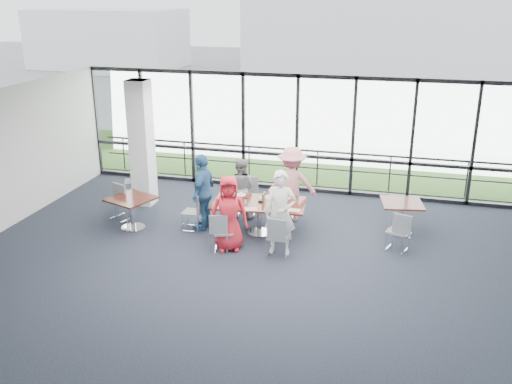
% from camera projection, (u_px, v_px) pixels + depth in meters
% --- Properties ---
extents(floor, '(12.00, 10.00, 0.02)m').
position_uv_depth(floor, '(247.00, 271.00, 11.30)').
color(floor, black).
rests_on(floor, ground).
extents(ceiling, '(12.00, 10.00, 0.04)m').
position_uv_depth(ceiling, '(247.00, 111.00, 10.23)').
color(ceiling, white).
rests_on(ceiling, ground).
extents(wall_front, '(12.00, 0.10, 3.20)m').
position_uv_depth(wall_front, '(124.00, 345.00, 6.21)').
color(wall_front, silver).
rests_on(wall_front, ground).
extents(curtain_wall_back, '(12.00, 0.10, 3.20)m').
position_uv_depth(curtain_wall_back, '(297.00, 134.00, 15.32)').
color(curtain_wall_back, white).
rests_on(curtain_wall_back, ground).
extents(structural_column, '(0.50, 0.50, 3.20)m').
position_uv_depth(structural_column, '(142.00, 144.00, 14.36)').
color(structural_column, white).
rests_on(structural_column, ground).
extents(apron, '(80.00, 70.00, 0.02)m').
position_uv_depth(apron, '(322.00, 146.00, 20.42)').
color(apron, gray).
rests_on(apron, ground).
extents(grass_strip, '(80.00, 5.00, 0.01)m').
position_uv_depth(grass_strip, '(313.00, 160.00, 18.58)').
color(grass_strip, '#2A541A').
rests_on(grass_strip, ground).
extents(hangar_main, '(24.00, 10.00, 6.00)m').
position_uv_depth(hangar_main, '(431.00, 25.00, 38.49)').
color(hangar_main, white).
rests_on(hangar_main, ground).
extents(hangar_aux, '(10.00, 6.00, 4.00)m').
position_uv_depth(hangar_aux, '(109.00, 39.00, 40.47)').
color(hangar_aux, white).
rests_on(hangar_aux, ground).
extents(guard_rail, '(12.00, 0.06, 0.06)m').
position_uv_depth(guard_rail, '(300.00, 167.00, 16.23)').
color(guard_rail, '#2D2D33').
rests_on(guard_rail, ground).
extents(main_table, '(2.16, 1.30, 0.75)m').
position_uv_depth(main_table, '(259.00, 207.00, 12.84)').
color(main_table, '#3C1610').
rests_on(main_table, ground).
extents(side_table_left, '(1.18, 1.18, 0.75)m').
position_uv_depth(side_table_left, '(131.00, 202.00, 13.11)').
color(side_table_left, '#3C1610').
rests_on(side_table_left, ground).
extents(side_table_right, '(1.03, 1.03, 0.75)m').
position_uv_depth(side_table_right, '(402.00, 207.00, 12.85)').
color(side_table_right, '#3C1610').
rests_on(side_table_right, ground).
extents(diner_near_left, '(0.92, 0.75, 1.64)m').
position_uv_depth(diner_near_left, '(229.00, 213.00, 11.98)').
color(diner_near_left, red).
rests_on(diner_near_left, ground).
extents(diner_near_right, '(0.68, 0.51, 1.81)m').
position_uv_depth(diner_near_right, '(281.00, 213.00, 11.77)').
color(diner_near_right, silver).
rests_on(diner_near_right, ground).
extents(diner_far_left, '(0.77, 0.52, 1.49)m').
position_uv_depth(diner_far_left, '(241.00, 188.00, 13.75)').
color(diner_far_left, gray).
rests_on(diner_far_left, ground).
extents(diner_far_right, '(1.27, 0.83, 1.81)m').
position_uv_depth(diner_far_right, '(292.00, 184.00, 13.51)').
color(diner_far_right, pink).
rests_on(diner_far_right, ground).
extents(diner_end, '(0.62, 1.08, 1.80)m').
position_uv_depth(diner_end, '(203.00, 192.00, 13.02)').
color(diner_end, '#2F5E8C').
rests_on(diner_end, ground).
extents(chair_main_nl, '(0.51, 0.51, 0.83)m').
position_uv_depth(chair_main_nl, '(224.00, 232.00, 12.07)').
color(chair_main_nl, slate).
rests_on(chair_main_nl, ground).
extents(chair_main_nr, '(0.44, 0.44, 0.87)m').
position_uv_depth(chair_main_nr, '(278.00, 237.00, 11.79)').
color(chair_main_nr, slate).
rests_on(chair_main_nr, ground).
extents(chair_main_fl, '(0.51, 0.51, 0.91)m').
position_uv_depth(chair_main_fl, '(246.00, 198.00, 13.95)').
color(chair_main_fl, slate).
rests_on(chair_main_fl, ground).
extents(chair_main_fr, '(0.53, 0.53, 0.85)m').
position_uv_depth(chair_main_fr, '(285.00, 202.00, 13.75)').
color(chair_main_fr, slate).
rests_on(chair_main_fr, ground).
extents(chair_main_end, '(0.43, 0.43, 0.85)m').
position_uv_depth(chair_main_end, '(192.00, 212.00, 13.12)').
color(chair_main_end, slate).
rests_on(chair_main_end, ground).
extents(chair_spare_la, '(0.60, 0.60, 0.94)m').
position_uv_depth(chair_spare_la, '(121.00, 201.00, 13.71)').
color(chair_spare_la, slate).
rests_on(chair_spare_la, ground).
extents(chair_spare_lb, '(0.61, 0.61, 0.94)m').
position_uv_depth(chair_spare_lb, '(134.00, 182.00, 15.07)').
color(chair_spare_lb, slate).
rests_on(chair_spare_lb, ground).
extents(chair_spare_r, '(0.54, 0.54, 0.87)m').
position_uv_depth(chair_spare_r, '(398.00, 231.00, 12.06)').
color(chair_spare_r, slate).
rests_on(chair_spare_r, ground).
extents(plate_nl, '(0.24, 0.24, 0.01)m').
position_uv_depth(plate_nl, '(231.00, 207.00, 12.52)').
color(plate_nl, white).
rests_on(plate_nl, main_table).
extents(plate_nr, '(0.26, 0.26, 0.01)m').
position_uv_depth(plate_nr, '(285.00, 210.00, 12.33)').
color(plate_nr, white).
rests_on(plate_nr, main_table).
extents(plate_fl, '(0.24, 0.24, 0.01)m').
position_uv_depth(plate_fl, '(241.00, 195.00, 13.26)').
color(plate_fl, white).
rests_on(plate_fl, main_table).
extents(plate_fr, '(0.28, 0.28, 0.01)m').
position_uv_depth(plate_fr, '(285.00, 198.00, 13.06)').
color(plate_fr, white).
rests_on(plate_fr, main_table).
extents(plate_end, '(0.24, 0.24, 0.01)m').
position_uv_depth(plate_end, '(223.00, 200.00, 12.89)').
color(plate_end, white).
rests_on(plate_end, main_table).
extents(tumbler_a, '(0.07, 0.07, 0.15)m').
position_uv_depth(tumbler_a, '(246.00, 202.00, 12.63)').
color(tumbler_a, white).
rests_on(tumbler_a, main_table).
extents(tumbler_b, '(0.07, 0.07, 0.15)m').
position_uv_depth(tumbler_b, '(270.00, 203.00, 12.55)').
color(tumbler_b, white).
rests_on(tumbler_b, main_table).
extents(tumbler_c, '(0.07, 0.07, 0.15)m').
position_uv_depth(tumbler_c, '(265.00, 195.00, 13.04)').
color(tumbler_c, white).
rests_on(tumbler_c, main_table).
extents(tumbler_d, '(0.07, 0.07, 0.15)m').
position_uv_depth(tumbler_d, '(226.00, 200.00, 12.73)').
color(tumbler_d, white).
rests_on(tumbler_d, main_table).
extents(menu_a, '(0.37, 0.31, 0.00)m').
position_uv_depth(menu_a, '(250.00, 209.00, 12.40)').
color(menu_a, beige).
rests_on(menu_a, main_table).
extents(menu_b, '(0.30, 0.22, 0.00)m').
position_uv_depth(menu_b, '(294.00, 210.00, 12.34)').
color(menu_b, beige).
rests_on(menu_b, main_table).
extents(menu_c, '(0.40, 0.37, 0.00)m').
position_uv_depth(menu_c, '(267.00, 197.00, 13.12)').
color(menu_c, beige).
rests_on(menu_c, main_table).
extents(condiment_caddy, '(0.10, 0.07, 0.04)m').
position_uv_depth(condiment_caddy, '(261.00, 201.00, 12.80)').
color(condiment_caddy, black).
rests_on(condiment_caddy, main_table).
extents(ketchup_bottle, '(0.06, 0.06, 0.18)m').
position_uv_depth(ketchup_bottle, '(263.00, 197.00, 12.85)').
color(ketchup_bottle, '#A02316').
rests_on(ketchup_bottle, main_table).
extents(green_bottle, '(0.05, 0.05, 0.20)m').
position_uv_depth(green_bottle, '(263.00, 198.00, 12.75)').
color(green_bottle, '#267336').
rests_on(green_bottle, main_table).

